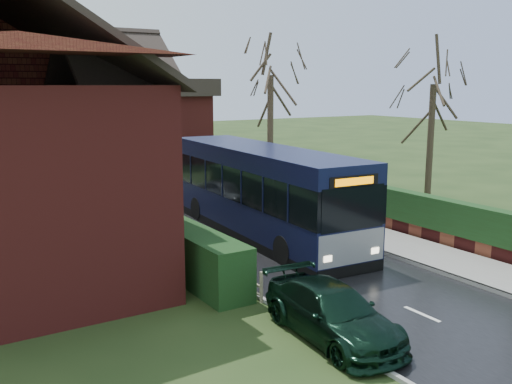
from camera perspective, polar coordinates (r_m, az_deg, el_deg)
ground at (r=20.29m, az=3.47°, el=-6.58°), size 140.00×140.00×0.00m
road at (r=28.74m, az=-8.19°, el=-1.49°), size 6.00×100.00×0.02m
pavement at (r=30.65m, az=-0.92°, el=-0.50°), size 2.50×100.00×0.14m
kerb_right at (r=30.06m, az=-2.88°, el=-0.74°), size 0.12×100.00×0.14m
kerb_left at (r=27.68m, az=-13.97°, el=-2.08°), size 0.12×100.00×0.10m
front_hedge at (r=22.63m, az=-12.11°, el=-2.88°), size 1.20×16.00×1.60m
picket_fence at (r=22.97m, az=-10.31°, el=-3.52°), size 0.10×16.00×0.90m
right_wall_hedge at (r=31.30m, az=1.50°, el=1.50°), size 0.60×50.00×1.80m
bus at (r=22.80m, az=0.61°, el=-0.05°), size 3.42×11.89×3.57m
car_silver at (r=27.31m, az=-13.30°, el=-1.00°), size 2.15×3.85×1.24m
car_green at (r=14.10m, az=7.64°, el=-11.85°), size 2.10×4.48×1.27m
car_distant at (r=61.66m, az=-20.78°, el=5.03°), size 2.62×4.38×1.36m
bus_stop_sign at (r=22.05m, az=9.86°, el=-0.81°), size 0.16×0.38×2.55m
tree_right_near at (r=26.85m, az=17.39°, el=11.14°), size 4.00×4.00×8.63m
tree_right_far at (r=32.32m, az=1.47°, el=12.40°), size 4.84×4.84×9.35m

